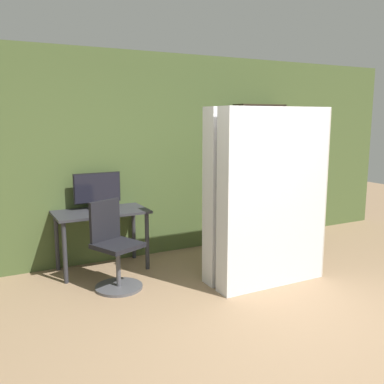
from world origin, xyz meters
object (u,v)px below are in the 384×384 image
monitor (97,190)px  mattress_near (274,198)px  office_chair (115,252)px  bookshelf (252,173)px  mattress_far (258,194)px

monitor → mattress_near: size_ratio=0.30×
office_chair → bookshelf: 2.61m
office_chair → mattress_near: mattress_near is taller
mattress_near → mattress_far: bearing=90.0°
monitor → mattress_far: 1.96m
monitor → office_chair: (-0.04, -0.78, -0.57)m
monitor → mattress_far: (1.56, -1.19, 0.01)m
monitor → office_chair: monitor is taller
office_chair → mattress_far: (1.60, -0.42, 0.59)m
monitor → bookshelf: (2.36, 0.04, 0.06)m
office_chair → mattress_far: 1.76m
monitor → office_chair: 0.97m
monitor → bookshelf: bookshelf is taller
mattress_near → mattress_far: 0.30m
mattress_far → bookshelf: bearing=57.0°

